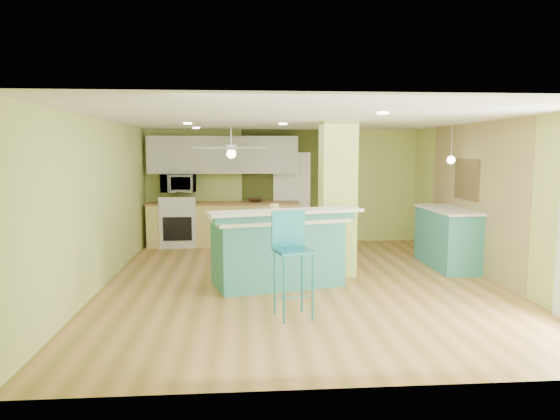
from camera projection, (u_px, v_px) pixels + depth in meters
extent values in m
cube|color=olive|center=(301.00, 283.00, 7.75)|extent=(6.00, 7.00, 0.01)
cube|color=white|center=(302.00, 119.00, 7.46)|extent=(6.00, 7.00, 0.01)
cube|color=#C4D572|center=(283.00, 186.00, 11.08)|extent=(6.00, 0.01, 2.50)
cube|color=#C4D572|center=(352.00, 245.00, 4.14)|extent=(6.00, 0.01, 2.50)
cube|color=#C4D572|center=(100.00, 204.00, 7.38)|extent=(0.01, 7.00, 2.50)
cube|color=#C4D572|center=(491.00, 201.00, 7.84)|extent=(0.01, 7.00, 2.50)
cube|color=#9C8859|center=(473.00, 197.00, 8.43)|extent=(0.02, 3.40, 2.50)
cube|color=#3F461C|center=(292.00, 186.00, 11.08)|extent=(2.20, 0.02, 2.50)
cube|color=white|center=(292.00, 198.00, 11.08)|extent=(0.82, 0.05, 2.00)
cube|color=#BFDA65|center=(337.00, 199.00, 8.15)|extent=(0.55, 0.55, 2.50)
cube|color=#E3CE77|center=(224.00, 225.00, 10.77)|extent=(3.20, 0.60, 0.90)
cube|color=brown|center=(224.00, 203.00, 10.71)|extent=(3.25, 0.63, 0.04)
cube|color=white|center=(179.00, 225.00, 10.70)|extent=(0.76, 0.64, 0.90)
cube|color=black|center=(178.00, 229.00, 10.37)|extent=(0.59, 0.02, 0.50)
cube|color=white|center=(177.00, 202.00, 10.34)|extent=(0.76, 0.06, 0.18)
cube|color=silver|center=(223.00, 155.00, 10.71)|extent=(3.20, 0.34, 0.80)
imported|color=silver|center=(178.00, 183.00, 10.59)|extent=(0.70, 0.48, 0.39)
cylinder|color=white|center=(231.00, 137.00, 9.38)|extent=(0.03, 0.03, 0.40)
cylinder|color=white|center=(231.00, 147.00, 9.40)|extent=(0.24, 0.24, 0.10)
sphere|color=white|center=(231.00, 154.00, 9.42)|extent=(0.18, 0.18, 0.18)
cylinder|color=silver|center=(452.00, 142.00, 8.44)|extent=(0.01, 0.01, 0.62)
sphere|color=white|center=(451.00, 160.00, 8.48)|extent=(0.14, 0.14, 0.14)
cube|color=brown|center=(467.00, 179.00, 8.59)|extent=(0.03, 0.90, 0.70)
cube|color=teal|center=(277.00, 253.00, 7.59)|extent=(2.03, 1.35, 0.98)
cube|color=white|center=(277.00, 219.00, 7.53)|extent=(2.16, 1.49, 0.05)
cube|color=teal|center=(286.00, 216.00, 7.11)|extent=(2.07, 0.66, 0.14)
cube|color=white|center=(286.00, 211.00, 7.10)|extent=(2.28, 0.99, 0.04)
cylinder|color=teal|center=(284.00, 290.00, 5.84)|extent=(0.03, 0.03, 0.81)
cylinder|color=teal|center=(313.00, 288.00, 5.95)|extent=(0.03, 0.03, 0.81)
cylinder|color=teal|center=(275.00, 283.00, 6.18)|extent=(0.03, 0.03, 0.81)
cylinder|color=teal|center=(302.00, 280.00, 6.29)|extent=(0.03, 0.03, 0.81)
cube|color=teal|center=(293.00, 251.00, 6.02)|extent=(0.52, 0.52, 0.03)
cube|color=teal|center=(288.00, 229.00, 6.17)|extent=(0.42, 0.13, 0.45)
cube|color=teal|center=(448.00, 239.00, 8.77)|extent=(0.64, 1.55, 0.99)
cube|color=white|center=(449.00, 209.00, 8.71)|extent=(0.68, 1.61, 0.04)
imported|color=#382317|center=(255.00, 200.00, 10.74)|extent=(0.31, 0.31, 0.08)
cylinder|color=yellow|center=(274.00, 210.00, 7.57)|extent=(0.13, 0.13, 0.19)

